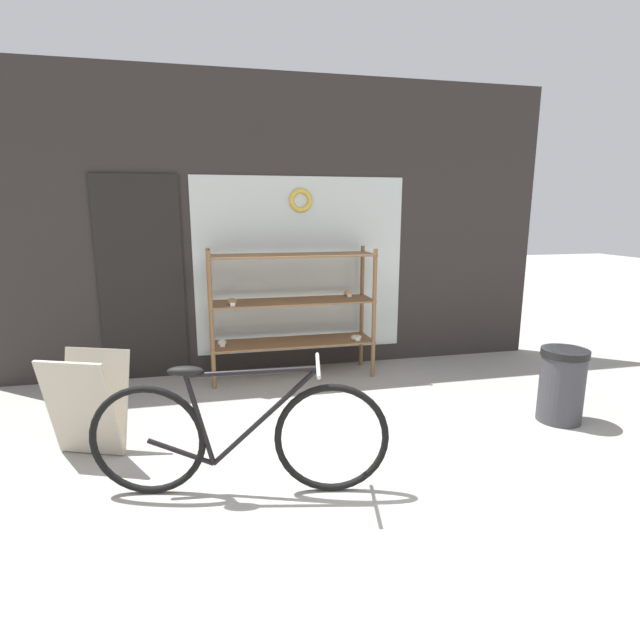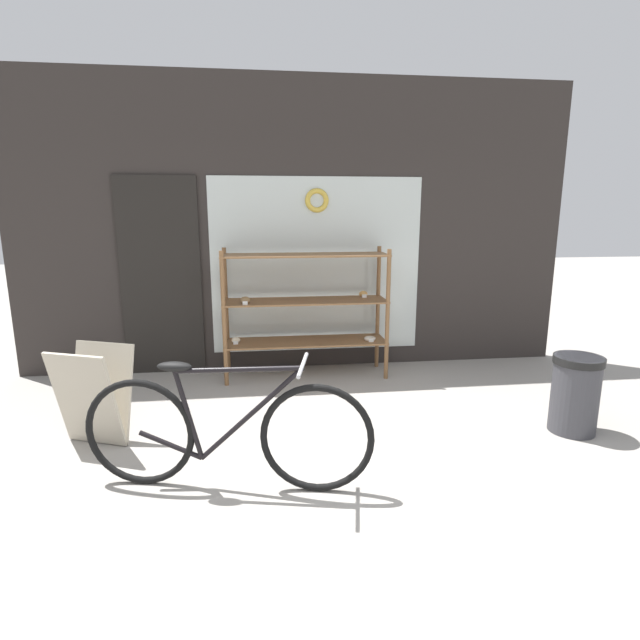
% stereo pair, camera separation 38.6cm
% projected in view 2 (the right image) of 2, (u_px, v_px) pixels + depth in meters
% --- Properties ---
extents(ground_plane, '(30.00, 30.00, 0.00)m').
position_uv_depth(ground_plane, '(344.00, 522.00, 2.86)').
color(ground_plane, gray).
extents(storefront_facade, '(6.03, 0.13, 3.13)m').
position_uv_depth(storefront_facade, '(295.00, 231.00, 5.42)').
color(storefront_facade, '#2D2826').
rests_on(storefront_facade, ground_plane).
extents(display_case, '(1.71, 0.46, 1.37)m').
position_uv_depth(display_case, '(305.00, 303.00, 5.23)').
color(display_case, brown).
rests_on(display_case, ground_plane).
extents(bicycle, '(1.83, 0.53, 0.85)m').
position_uv_depth(bicycle, '(226.00, 432.00, 3.14)').
color(bicycle, black).
rests_on(bicycle, ground_plane).
extents(sandwich_board, '(0.61, 0.54, 0.75)m').
position_uv_depth(sandwich_board, '(94.00, 396.00, 3.75)').
color(sandwich_board, '#B2A893').
rests_on(sandwich_board, ground_plane).
extents(trash_bin, '(0.38, 0.38, 0.63)m').
position_uv_depth(trash_bin, '(575.00, 391.00, 3.97)').
color(trash_bin, '#38383D').
rests_on(trash_bin, ground_plane).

